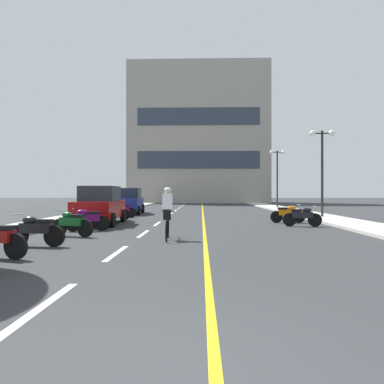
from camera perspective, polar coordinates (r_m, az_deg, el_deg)
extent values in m
plane|color=#2D3033|center=(23.61, 1.22, -3.75)|extent=(140.00, 140.00, 0.00)
cube|color=#B7B2A8|center=(27.59, -13.89, -3.09)|extent=(2.40, 72.00, 0.12)
cube|color=#B7B2A8|center=(27.52, 16.44, -3.10)|extent=(2.40, 72.00, 0.12)
cube|color=silver|center=(5.26, -23.50, -16.94)|extent=(0.14, 2.20, 0.01)
cube|color=silver|center=(8.95, -12.43, -9.87)|extent=(0.14, 2.20, 0.01)
cube|color=silver|center=(12.83, -8.09, -6.88)|extent=(0.14, 2.20, 0.01)
cube|color=silver|center=(16.77, -5.79, -5.27)|extent=(0.14, 2.20, 0.01)
cube|color=silver|center=(20.73, -4.38, -4.26)|extent=(0.14, 2.20, 0.01)
cube|color=silver|center=(24.70, -3.42, -3.58)|extent=(0.14, 2.20, 0.01)
cube|color=silver|center=(28.68, -2.73, -3.09)|extent=(0.14, 2.20, 0.01)
cube|color=silver|center=(32.66, -2.21, -2.71)|extent=(0.14, 2.20, 0.01)
cube|color=silver|center=(36.65, -1.80, -2.42)|extent=(0.14, 2.20, 0.01)
cube|color=silver|center=(40.64, -1.47, -2.19)|extent=(0.14, 2.20, 0.01)
cube|color=silver|center=(44.64, -1.20, -1.99)|extent=(0.14, 2.20, 0.01)
cube|color=silver|center=(48.63, -0.98, -1.83)|extent=(0.14, 2.20, 0.01)
cube|color=gold|center=(26.60, 1.79, -3.33)|extent=(0.12, 66.00, 0.01)
cube|color=#9E998E|center=(51.65, 1.10, 9.48)|extent=(20.20, 6.76, 20.13)
cube|color=#2D3847|center=(47.72, 1.07, 5.39)|extent=(16.97, 0.10, 2.42)
cube|color=#2D3847|center=(48.67, 1.07, 12.48)|extent=(16.97, 0.10, 2.42)
cylinder|color=black|center=(21.42, 20.82, 2.88)|extent=(0.14, 0.14, 5.00)
cylinder|color=black|center=(21.66, 20.82, 9.11)|extent=(1.10, 0.08, 0.08)
sphere|color=white|center=(21.49, 19.42, 9.18)|extent=(0.36, 0.36, 0.36)
sphere|color=white|center=(21.85, 22.20, 9.03)|extent=(0.36, 0.36, 0.36)
cylinder|color=black|center=(33.54, 13.99, 2.14)|extent=(0.14, 0.14, 5.36)
cylinder|color=black|center=(33.73, 13.99, 6.44)|extent=(1.10, 0.08, 0.08)
sphere|color=white|center=(33.61, 13.06, 6.46)|extent=(0.36, 0.36, 0.36)
sphere|color=white|center=(33.85, 14.90, 6.41)|extent=(0.36, 0.36, 0.36)
cylinder|color=black|center=(18.50, -16.59, -3.79)|extent=(0.26, 0.65, 0.64)
cylinder|color=black|center=(18.15, -11.38, -3.86)|extent=(0.26, 0.65, 0.64)
cylinder|color=black|center=(15.82, -19.18, -4.43)|extent=(0.26, 0.65, 0.64)
cylinder|color=black|center=(15.40, -13.11, -4.55)|extent=(0.26, 0.65, 0.64)
cube|color=maroon|center=(16.92, -15.01, -2.78)|extent=(1.95, 4.29, 0.80)
cube|color=#1E2833|center=(16.90, -15.01, -0.24)|extent=(1.69, 2.29, 0.70)
cylinder|color=black|center=(26.07, -11.92, -2.70)|extent=(0.27, 0.65, 0.64)
cylinder|color=black|center=(25.86, -8.20, -2.72)|extent=(0.27, 0.65, 0.64)
cylinder|color=black|center=(23.32, -13.03, -3.01)|extent=(0.27, 0.65, 0.64)
cylinder|color=black|center=(23.07, -8.87, -3.04)|extent=(0.27, 0.65, 0.64)
cube|color=navy|center=(24.55, -10.49, -1.93)|extent=(2.00, 4.31, 0.80)
cube|color=#1E2833|center=(24.54, -10.49, -0.18)|extent=(1.72, 2.31, 0.70)
cylinder|color=black|center=(8.84, -27.26, -8.04)|extent=(0.60, 0.26, 0.60)
cube|color=black|center=(9.00, -28.63, -5.21)|extent=(0.49, 0.35, 0.10)
cylinder|color=black|center=(10.99, -26.92, -6.47)|extent=(0.61, 0.16, 0.60)
cylinder|color=black|center=(10.41, -21.90, -6.83)|extent=(0.61, 0.16, 0.60)
cube|color=black|center=(10.67, -24.48, -5.48)|extent=(0.92, 0.38, 0.28)
ellipsoid|color=black|center=(10.76, -25.38, -4.25)|extent=(0.46, 0.29, 0.22)
cube|color=black|center=(10.52, -23.32, -4.46)|extent=(0.46, 0.29, 0.10)
cylinder|color=silver|center=(10.94, -26.92, -3.34)|extent=(0.09, 0.60, 0.03)
cylinder|color=black|center=(12.96, -21.21, -5.49)|extent=(0.60, 0.29, 0.60)
cylinder|color=black|center=(12.26, -17.33, -5.80)|extent=(0.60, 0.29, 0.60)
cube|color=#0C4C19|center=(12.58, -19.32, -4.65)|extent=(0.94, 0.55, 0.28)
ellipsoid|color=#0C4C19|center=(12.69, -20.02, -3.61)|extent=(0.49, 0.37, 0.22)
cube|color=black|center=(12.41, -18.43, -3.79)|extent=(0.49, 0.37, 0.10)
cylinder|color=silver|center=(12.91, -21.20, -2.84)|extent=(0.22, 0.58, 0.03)
cylinder|color=black|center=(14.17, -19.17, -5.02)|extent=(0.60, 0.29, 0.60)
cylinder|color=black|center=(14.18, -14.71, -5.02)|extent=(0.60, 0.29, 0.60)
cube|color=#590C59|center=(14.15, -16.94, -4.13)|extent=(0.94, 0.56, 0.28)
ellipsoid|color=#590C59|center=(14.13, -17.75, -3.24)|extent=(0.49, 0.37, 0.22)
cube|color=black|center=(14.14, -15.93, -3.32)|extent=(0.49, 0.37, 0.10)
cylinder|color=silver|center=(14.13, -19.17, -2.60)|extent=(0.22, 0.58, 0.03)
cylinder|color=black|center=(16.20, 19.75, -4.39)|extent=(0.61, 0.17, 0.60)
cylinder|color=black|center=(16.01, 15.88, -4.45)|extent=(0.61, 0.17, 0.60)
cube|color=black|center=(16.08, 17.83, -3.64)|extent=(0.93, 0.38, 0.28)
ellipsoid|color=black|center=(16.10, 18.53, -2.85)|extent=(0.46, 0.29, 0.22)
cube|color=black|center=(16.03, 16.95, -2.94)|extent=(0.46, 0.29, 0.10)
cylinder|color=silver|center=(16.16, 19.75, -2.27)|extent=(0.10, 0.60, 0.03)
cylinder|color=black|center=(17.91, 17.33, -3.98)|extent=(0.60, 0.12, 0.60)
cylinder|color=black|center=(17.68, 13.86, -4.03)|extent=(0.60, 0.12, 0.60)
cube|color=orange|center=(17.77, 15.60, -3.30)|extent=(0.91, 0.31, 0.28)
ellipsoid|color=orange|center=(17.80, 16.23, -2.58)|extent=(0.45, 0.25, 0.22)
cube|color=black|center=(17.71, 14.81, -2.66)|extent=(0.45, 0.25, 0.10)
cylinder|color=silver|center=(17.88, 17.33, -2.06)|extent=(0.05, 0.60, 0.03)
cylinder|color=black|center=(19.35, -14.36, -3.68)|extent=(0.61, 0.19, 0.60)
cylinder|color=black|center=(19.25, -11.10, -3.70)|extent=(0.61, 0.19, 0.60)
cube|color=#B2B2B7|center=(19.28, -12.74, -3.04)|extent=(0.93, 0.42, 0.28)
ellipsoid|color=#B2B2B7|center=(19.29, -13.33, -2.39)|extent=(0.47, 0.31, 0.22)
cube|color=black|center=(19.25, -11.99, -2.45)|extent=(0.47, 0.31, 0.10)
cylinder|color=silver|center=(19.32, -14.36, -1.91)|extent=(0.13, 0.60, 0.03)
cylinder|color=black|center=(21.19, -12.95, -3.37)|extent=(0.60, 0.13, 0.60)
cylinder|color=black|center=(20.99, -10.00, -3.40)|extent=(0.60, 0.13, 0.60)
cube|color=#590C59|center=(21.07, -11.48, -2.79)|extent=(0.91, 0.32, 0.28)
ellipsoid|color=#590C59|center=(21.10, -12.02, -2.18)|extent=(0.45, 0.26, 0.22)
cube|color=black|center=(21.02, -10.81, -2.25)|extent=(0.45, 0.26, 0.10)
cylinder|color=silver|center=(21.16, -12.95, -1.74)|extent=(0.06, 0.60, 0.03)
torus|color=black|center=(11.75, -3.99, -5.86)|extent=(0.07, 0.72, 0.72)
torus|color=black|center=(10.71, -4.26, -6.43)|extent=(0.07, 0.72, 0.72)
cylinder|color=red|center=(11.18, -4.13, -4.61)|extent=(0.09, 0.95, 0.04)
cube|color=black|center=(11.01, -4.17, -3.53)|extent=(0.11, 0.20, 0.06)
cylinder|color=red|center=(11.61, -4.01, -3.21)|extent=(0.42, 0.05, 0.03)
cube|color=black|center=(11.07, -4.15, -3.88)|extent=(0.26, 0.37, 0.28)
cube|color=white|center=(11.20, -4.11, -1.79)|extent=(0.34, 0.47, 0.61)
sphere|color=tan|center=(11.32, -4.08, 0.01)|extent=(0.20, 0.20, 0.20)
ellipsoid|color=white|center=(11.32, -4.08, 0.36)|extent=(0.24, 0.26, 0.16)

